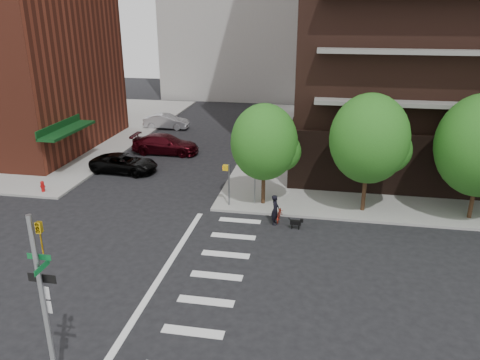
{
  "coord_description": "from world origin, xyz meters",
  "views": [
    {
      "loc": [
        7.36,
        -18.03,
        11.53
      ],
      "look_at": [
        3.0,
        6.0,
        2.5
      ],
      "focal_mm": 35.0,
      "sensor_mm": 36.0,
      "label": 1
    }
  ],
  "objects_px": {
    "traffic_signal": "(47,319)",
    "parked_car_maroon": "(165,144)",
    "parked_car_silver": "(166,121)",
    "dog_walker": "(275,210)",
    "fire_hydrant": "(43,186)",
    "scooter": "(279,214)",
    "parked_car_black": "(124,163)"
  },
  "relations": [
    {
      "from": "parked_car_silver",
      "to": "scooter",
      "type": "bearing_deg",
      "value": -146.79
    },
    {
      "from": "fire_hydrant",
      "to": "parked_car_maroon",
      "type": "height_order",
      "value": "parked_car_maroon"
    },
    {
      "from": "parked_car_silver",
      "to": "dog_walker",
      "type": "xyz_separation_m",
      "value": [
        13.22,
        -20.24,
        0.14
      ]
    },
    {
      "from": "traffic_signal",
      "to": "parked_car_maroon",
      "type": "relative_size",
      "value": 1.08
    },
    {
      "from": "traffic_signal",
      "to": "fire_hydrant",
      "type": "relative_size",
      "value": 8.2
    },
    {
      "from": "scooter",
      "to": "parked_car_maroon",
      "type": "bearing_deg",
      "value": 134.62
    },
    {
      "from": "scooter",
      "to": "parked_car_silver",
      "type": "bearing_deg",
      "value": 125.74
    },
    {
      "from": "parked_car_maroon",
      "to": "parked_car_silver",
      "type": "bearing_deg",
      "value": 17.94
    },
    {
      "from": "fire_hydrant",
      "to": "parked_car_silver",
      "type": "relative_size",
      "value": 0.16
    },
    {
      "from": "parked_car_black",
      "to": "scooter",
      "type": "distance_m",
      "value": 13.71
    },
    {
      "from": "parked_car_silver",
      "to": "scooter",
      "type": "relative_size",
      "value": 2.92
    },
    {
      "from": "fire_hydrant",
      "to": "parked_car_maroon",
      "type": "relative_size",
      "value": 0.13
    },
    {
      "from": "fire_hydrant",
      "to": "parked_car_black",
      "type": "relative_size",
      "value": 0.15
    },
    {
      "from": "scooter",
      "to": "dog_walker",
      "type": "distance_m",
      "value": 0.77
    },
    {
      "from": "traffic_signal",
      "to": "parked_car_maroon",
      "type": "distance_m",
      "value": 25.97
    },
    {
      "from": "traffic_signal",
      "to": "parked_car_maroon",
      "type": "bearing_deg",
      "value": 101.2
    },
    {
      "from": "parked_car_silver",
      "to": "dog_walker",
      "type": "bearing_deg",
      "value": -147.91
    },
    {
      "from": "dog_walker",
      "to": "parked_car_silver",
      "type": "bearing_deg",
      "value": 37.83
    },
    {
      "from": "fire_hydrant",
      "to": "dog_walker",
      "type": "bearing_deg",
      "value": -6.89
    },
    {
      "from": "parked_car_silver",
      "to": "parked_car_black",
      "type": "bearing_deg",
      "value": -175.77
    },
    {
      "from": "parked_car_maroon",
      "to": "traffic_signal",
      "type": "bearing_deg",
      "value": -168.99
    },
    {
      "from": "parked_car_black",
      "to": "parked_car_silver",
      "type": "bearing_deg",
      "value": 9.77
    },
    {
      "from": "parked_car_maroon",
      "to": "scooter",
      "type": "xyz_separation_m",
      "value": [
        10.7,
        -11.41,
        -0.4
      ]
    },
    {
      "from": "fire_hydrant",
      "to": "scooter",
      "type": "distance_m",
      "value": 15.76
    },
    {
      "from": "traffic_signal",
      "to": "fire_hydrant",
      "type": "xyz_separation_m",
      "value": [
        -10.03,
        15.29,
        -2.15
      ]
    },
    {
      "from": "fire_hydrant",
      "to": "parked_car_maroon",
      "type": "bearing_deg",
      "value": 63.69
    },
    {
      "from": "traffic_signal",
      "to": "parked_car_black",
      "type": "xyz_separation_m",
      "value": [
        -6.49,
        20.3,
        -2.01
      ]
    },
    {
      "from": "parked_car_maroon",
      "to": "dog_walker",
      "type": "relative_size",
      "value": 3.17
    },
    {
      "from": "parked_car_maroon",
      "to": "scooter",
      "type": "bearing_deg",
      "value": -137.03
    },
    {
      "from": "parked_car_black",
      "to": "parked_car_maroon",
      "type": "bearing_deg",
      "value": -11.51
    },
    {
      "from": "fire_hydrant",
      "to": "scooter",
      "type": "relative_size",
      "value": 0.48
    },
    {
      "from": "scooter",
      "to": "parked_car_black",
      "type": "bearing_deg",
      "value": 154.05
    }
  ]
}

